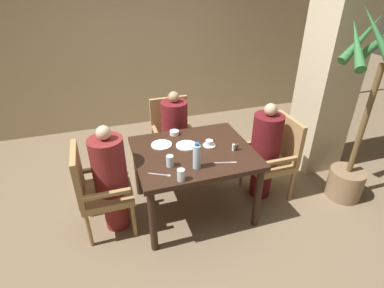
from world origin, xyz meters
name	(u,v)px	position (x,y,z in m)	size (l,w,h in m)	color
ground_plane	(193,207)	(0.00, 0.00, 0.00)	(16.00, 16.00, 0.00)	#7A664C
wall_back	(145,39)	(0.00, 2.43, 1.40)	(8.00, 0.06, 2.80)	tan
pillar_stone	(331,65)	(1.86, 0.40, 1.35)	(0.53, 0.53, 2.70)	#BCAD8E
dining_table	(194,159)	(0.00, 0.00, 0.65)	(1.18, 1.00, 0.75)	#331E14
chair_left_side	(97,187)	(-0.97, 0.00, 0.51)	(0.49, 0.49, 0.94)	#A88451
diner_in_left_chair	(111,178)	(-0.83, 0.00, 0.59)	(0.32, 0.32, 1.15)	maroon
chair_far_side	(172,133)	(0.00, 0.88, 0.51)	(0.49, 0.49, 0.94)	#A88451
diner_in_far_chair	(175,133)	(0.00, 0.74, 0.57)	(0.32, 0.32, 1.12)	maroon
chair_right_side	(275,154)	(0.97, 0.00, 0.51)	(0.49, 0.49, 0.94)	#A88451
diner_in_right_chair	(265,151)	(0.83, 0.00, 0.59)	(0.32, 0.32, 1.15)	#5B1419
potted_palm	(363,127)	(1.74, -0.35, 0.90)	(0.82, 0.83, 2.09)	#896B4C
plate_main_left	(186,145)	(-0.04, 0.11, 0.75)	(0.22, 0.22, 0.01)	white
plate_main_right	(162,145)	(-0.28, 0.21, 0.75)	(0.22, 0.22, 0.01)	white
teacup_with_saucer	(209,143)	(0.19, 0.05, 0.77)	(0.13, 0.13, 0.06)	white
bowl_small	(174,133)	(-0.09, 0.40, 0.77)	(0.10, 0.10, 0.05)	white
water_bottle	(197,156)	(-0.07, -0.29, 0.87)	(0.07, 0.07, 0.26)	silver
glass_tall_near	(181,175)	(-0.26, -0.44, 0.80)	(0.07, 0.07, 0.11)	silver
glass_tall_mid	(170,161)	(-0.29, -0.20, 0.80)	(0.07, 0.07, 0.11)	silver
salt_shaker	(233,147)	(0.38, -0.12, 0.78)	(0.03, 0.03, 0.07)	white
pepper_shaker	(237,147)	(0.42, -0.12, 0.78)	(0.03, 0.03, 0.07)	#4C3D2D
fork_beside_plate	(162,175)	(-0.40, -0.31, 0.75)	(0.19, 0.11, 0.00)	silver
knife_beside_plate	(226,163)	(0.22, -0.31, 0.75)	(0.21, 0.07, 0.00)	silver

